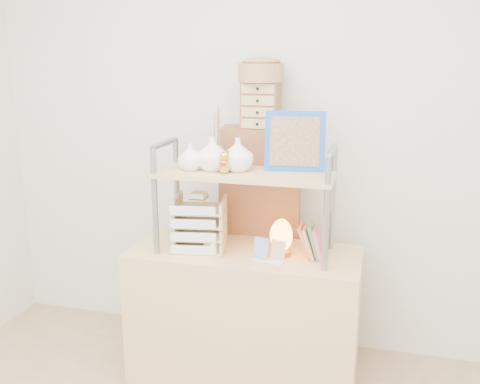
# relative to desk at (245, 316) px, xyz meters

# --- Properties ---
(room_shell) EXTENTS (3.42, 3.41, 2.61)m
(room_shell) POSITION_rel_desk_xyz_m (0.00, -0.81, 1.32)
(room_shell) COLOR silver
(room_shell) RESTS_ON ground
(desk) EXTENTS (1.20, 0.50, 0.75)m
(desk) POSITION_rel_desk_xyz_m (0.00, 0.00, 0.00)
(desk) COLOR tan
(desk) RESTS_ON ground
(cabinet) EXTENTS (0.47, 0.29, 1.35)m
(cabinet) POSITION_rel_desk_xyz_m (-0.00, 0.37, 0.30)
(cabinet) COLOR brown
(cabinet) RESTS_ON ground
(hutch) EXTENTS (0.90, 0.34, 0.72)m
(hutch) POSITION_rel_desk_xyz_m (-0.03, 0.01, 0.82)
(hutch) COLOR gray
(hutch) RESTS_ON desk
(letter_tray) EXTENTS (0.29, 0.28, 0.31)m
(letter_tray) POSITION_rel_desk_xyz_m (-0.24, -0.03, 0.50)
(letter_tray) COLOR tan
(letter_tray) RESTS_ON desk
(salt_lamp) EXTENTS (0.12, 0.12, 0.19)m
(salt_lamp) POSITION_rel_desk_xyz_m (0.19, 0.00, 0.47)
(salt_lamp) COLOR brown
(salt_lamp) RESTS_ON desk
(desk_clock) EXTENTS (0.09, 0.06, 0.11)m
(desk_clock) POSITION_rel_desk_xyz_m (-0.16, -0.09, 0.43)
(desk_clock) COLOR tan
(desk_clock) RESTS_ON desk
(postcard_stand) EXTENTS (0.17, 0.08, 0.12)m
(postcard_stand) POSITION_rel_desk_xyz_m (0.15, -0.10, 0.41)
(postcard_stand) COLOR white
(postcard_stand) RESTS_ON desk
(drawer_chest) EXTENTS (0.20, 0.16, 0.25)m
(drawer_chest) POSITION_rel_desk_xyz_m (-0.00, 0.35, 1.10)
(drawer_chest) COLOR brown
(drawer_chest) RESTS_ON cabinet
(woven_basket) EXTENTS (0.25, 0.25, 0.10)m
(woven_basket) POSITION_rel_desk_xyz_m (-0.00, 0.35, 1.28)
(woven_basket) COLOR olive
(woven_basket) RESTS_ON drawer_chest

